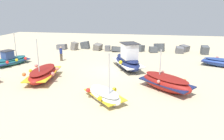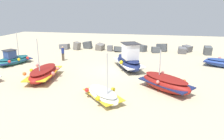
% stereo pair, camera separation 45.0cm
% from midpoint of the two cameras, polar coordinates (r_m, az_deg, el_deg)
% --- Properties ---
extents(ground_plane, '(55.83, 55.83, 0.00)m').
position_cam_midpoint_polar(ground_plane, '(21.70, 0.85, -0.10)').
color(ground_plane, beige).
extents(fishing_boat_0, '(4.60, 3.16, 0.86)m').
position_cam_midpoint_polar(fishing_boat_0, '(25.55, 26.15, 1.73)').
color(fishing_boat_0, '#2D4C9E').
rests_on(fishing_boat_0, ground_plane).
extents(fishing_boat_2, '(3.87, 5.39, 2.71)m').
position_cam_midpoint_polar(fishing_boat_2, '(22.09, 3.45, 2.54)').
color(fishing_boat_2, navy).
rests_on(fishing_boat_2, ground_plane).
extents(fishing_boat_3, '(2.63, 4.84, 3.64)m').
position_cam_midpoint_polar(fishing_boat_3, '(19.77, -17.85, -0.91)').
color(fishing_boat_3, maroon).
rests_on(fishing_boat_3, ground_plane).
extents(fishing_boat_4, '(4.26, 4.00, 3.04)m').
position_cam_midpoint_polar(fishing_boat_4, '(16.96, 12.86, -3.14)').
color(fishing_boat_4, maroon).
rests_on(fishing_boat_4, ground_plane).
extents(fishing_boat_6, '(2.81, 4.14, 3.40)m').
position_cam_midpoint_polar(fishing_boat_6, '(26.03, -24.81, 2.33)').
color(fishing_boat_6, '#1E6670').
rests_on(fishing_boat_6, ground_plane).
extents(fishing_boat_7, '(3.37, 3.51, 3.33)m').
position_cam_midpoint_polar(fishing_boat_7, '(14.97, -2.85, -6.30)').
color(fishing_boat_7, white).
rests_on(fishing_boat_7, ground_plane).
extents(person_walking, '(0.32, 0.32, 1.66)m').
position_cam_midpoint_polar(person_walking, '(25.90, -13.39, 4.33)').
color(person_walking, brown).
rests_on(person_walking, ground_plane).
extents(breakwater_rocks, '(20.61, 3.09, 1.33)m').
position_cam_midpoint_polar(breakwater_rocks, '(30.91, 4.66, 5.63)').
color(breakwater_rocks, slate).
rests_on(breakwater_rocks, ground_plane).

